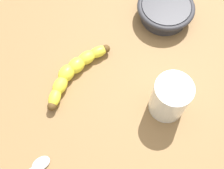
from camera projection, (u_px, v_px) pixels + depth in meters
wooden_tabletop at (93, 69)px, 62.37cm from camera, size 120.00×120.00×3.00cm
banana at (74, 72)px, 58.60cm from camera, size 9.68×17.72×3.15cm
smoothie_glass at (170, 98)px, 52.89cm from camera, size 7.24×7.24×9.26cm
ceramic_bowl at (165, 10)px, 64.44cm from camera, size 13.41×13.41×4.16cm
teaspoon at (38, 165)px, 51.52cm from camera, size 2.73×11.29×0.80cm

